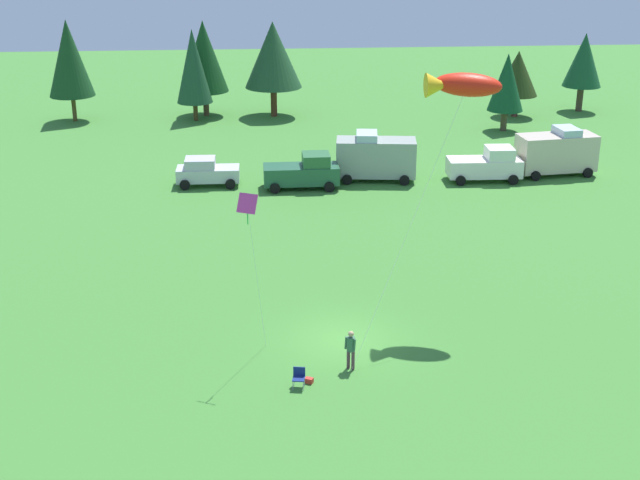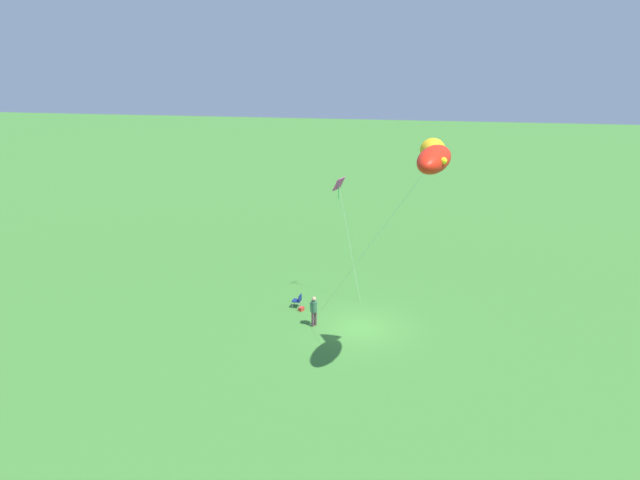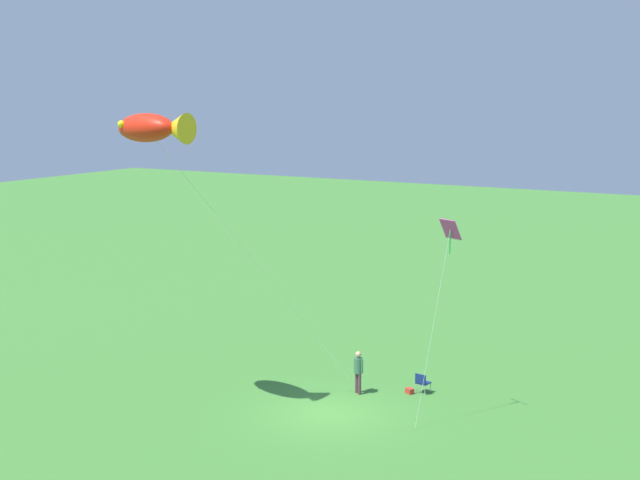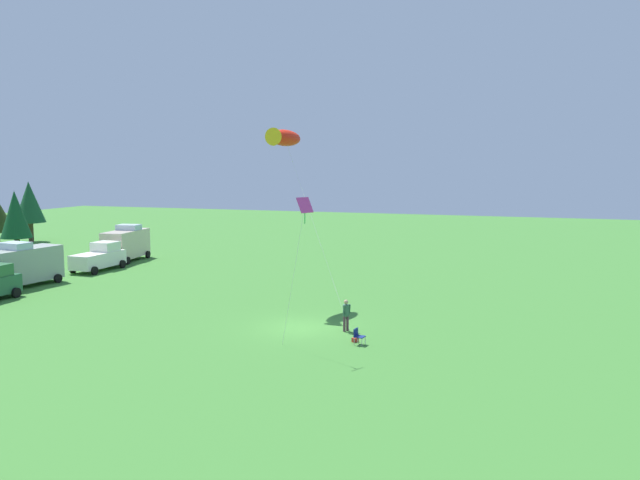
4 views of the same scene
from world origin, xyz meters
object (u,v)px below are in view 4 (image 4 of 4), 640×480
(person_kite_flyer, at_px, (346,313))
(van_motorhome_grey, at_px, (24,264))
(truck_white_pickup, at_px, (99,257))
(kite_diamond_rainbow, at_px, (304,209))
(kite_large_fish, at_px, (283,138))
(folding_chair, at_px, (358,335))
(van_camper_beige, at_px, (126,243))
(backpack_on_grass, at_px, (355,340))

(person_kite_flyer, distance_m, van_motorhome_grey, 26.45)
(truck_white_pickup, bearing_deg, kite_diamond_rainbow, -122.15)
(van_motorhome_grey, xyz_separation_m, kite_large_fish, (0.84, -20.32, 9.00))
(folding_chair, relative_size, van_camper_beige, 0.15)
(person_kite_flyer, height_order, kite_large_fish, kite_large_fish)
(person_kite_flyer, bearing_deg, kite_diamond_rainbow, -68.17)
(folding_chair, height_order, van_motorhome_grey, van_motorhome_grey)
(truck_white_pickup, relative_size, van_camper_beige, 0.89)
(truck_white_pickup, xyz_separation_m, van_camper_beige, (5.18, 1.05, 0.54))
(van_motorhome_grey, bearing_deg, folding_chair, 82.91)
(backpack_on_grass, height_order, van_camper_beige, van_camper_beige)
(van_motorhome_grey, height_order, truck_white_pickup, van_motorhome_grey)
(kite_diamond_rainbow, bearing_deg, van_motorhome_grey, 71.31)
(folding_chair, height_order, truck_white_pickup, truck_white_pickup)
(truck_white_pickup, bearing_deg, van_motorhome_grey, 175.94)
(backpack_on_grass, height_order, truck_white_pickup, truck_white_pickup)
(backpack_on_grass, xyz_separation_m, truck_white_pickup, (13.85, 26.37, 0.99))
(kite_large_fish, bearing_deg, van_camper_beige, 59.96)
(person_kite_flyer, relative_size, kite_large_fish, 0.16)
(kite_large_fish, bearing_deg, van_motorhome_grey, 92.38)
(person_kite_flyer, bearing_deg, kite_large_fish, 171.58)
(truck_white_pickup, bearing_deg, person_kite_flyer, -114.20)
(backpack_on_grass, bearing_deg, person_kite_flyer, 29.49)
(folding_chair, relative_size, kite_large_fish, 0.07)
(person_kite_flyer, xyz_separation_m, backpack_on_grass, (-1.79, -1.01, -0.91))
(van_motorhome_grey, bearing_deg, truck_white_pickup, -178.70)
(van_motorhome_grey, distance_m, kite_large_fish, 22.24)
(van_motorhome_grey, relative_size, kite_diamond_rainbow, 0.76)
(backpack_on_grass, bearing_deg, truck_white_pickup, 62.29)
(person_kite_flyer, distance_m, truck_white_pickup, 28.08)
(backpack_on_grass, distance_m, truck_white_pickup, 29.80)
(backpack_on_grass, xyz_separation_m, van_motorhome_grey, (6.24, 27.08, 1.53))
(van_motorhome_grey, relative_size, van_camper_beige, 1.00)
(folding_chair, xyz_separation_m, truck_white_pickup, (14.27, 26.64, 0.61))
(person_kite_flyer, xyz_separation_m, kite_diamond_rainbow, (-4.06, 0.89, 5.85))
(van_camper_beige, xyz_separation_m, kite_diamond_rainbow, (-21.30, -25.51, 5.23))
(truck_white_pickup, distance_m, kite_diamond_rainbow, 29.86)
(folding_chair, height_order, kite_large_fish, kite_large_fish)
(kite_large_fish, bearing_deg, kite_diamond_rainbow, -152.58)
(person_kite_flyer, relative_size, backpack_on_grass, 5.44)
(person_kite_flyer, bearing_deg, van_motorhome_grey, -155.45)
(person_kite_flyer, bearing_deg, van_camper_beige, -178.90)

